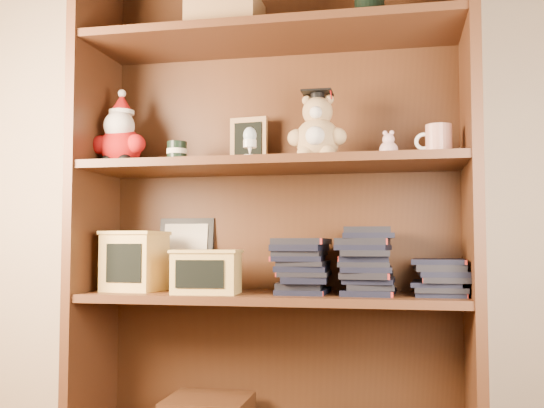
{
  "coord_description": "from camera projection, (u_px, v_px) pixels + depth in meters",
  "views": [
    {
      "loc": [
        0.24,
        -0.59,
        0.7
      ],
      "look_at": [
        -0.15,
        1.3,
        0.82
      ],
      "focal_mm": 42.0,
      "sensor_mm": 36.0,
      "label": 1
    }
  ],
  "objects": [
    {
      "name": "book_stack_left",
      "position": [
        303.0,
        267.0,
        1.9
      ],
      "size": [
        0.14,
        0.2,
        0.16
      ],
      "color": "black",
      "rests_on": "shelf_lower"
    },
    {
      "name": "teacher_mug",
      "position": [
        438.0,
        141.0,
        1.85
      ],
      "size": [
        0.11,
        0.08,
        0.09
      ],
      "color": "silver",
      "rests_on": "shelf_upper"
    },
    {
      "name": "pencils_box",
      "position": [
        207.0,
        271.0,
        1.9
      ],
      "size": [
        0.21,
        0.16,
        0.13
      ],
      "color": "#D8B058",
      "rests_on": "shelf_lower"
    },
    {
      "name": "santa_plush",
      "position": [
        120.0,
        137.0,
        2.04
      ],
      "size": [
        0.18,
        0.13,
        0.26
      ],
      "color": "#A50F0F",
      "rests_on": "shelf_upper"
    },
    {
      "name": "treats_box",
      "position": [
        135.0,
        261.0,
        2.01
      ],
      "size": [
        0.19,
        0.19,
        0.19
      ],
      "color": "#D8B058",
      "rests_on": "shelf_lower"
    },
    {
      "name": "book_stack_mid",
      "position": [
        366.0,
        262.0,
        1.87
      ],
      "size": [
        0.14,
        0.2,
        0.19
      ],
      "color": "black",
      "rests_on": "shelf_lower"
    },
    {
      "name": "grad_teddy_bear",
      "position": [
        317.0,
        133.0,
        1.91
      ],
      "size": [
        0.18,
        0.15,
        0.22
      ],
      "color": "tan",
      "rests_on": "shelf_upper"
    },
    {
      "name": "shelf_upper",
      "position": [
        272.0,
        166.0,
        1.94
      ],
      "size": [
        1.14,
        0.33,
        0.02
      ],
      "color": "#4E2A16",
      "rests_on": "ground"
    },
    {
      "name": "pink_figurine",
      "position": [
        389.0,
        148.0,
        1.88
      ],
      "size": [
        0.06,
        0.06,
        0.09
      ],
      "color": "#D9A8A8",
      "rests_on": "shelf_upper"
    },
    {
      "name": "chalkboard_plaque",
      "position": [
        249.0,
        143.0,
        2.08
      ],
      "size": [
        0.13,
        0.08,
        0.16
      ],
      "color": "#9E7547",
      "rests_on": "shelf_upper"
    },
    {
      "name": "certificate_frame",
      "position": [
        186.0,
        253.0,
        2.13
      ],
      "size": [
        0.19,
        0.05,
        0.24
      ],
      "color": "black",
      "rests_on": "shelf_lower"
    },
    {
      "name": "egg_cup",
      "position": [
        250.0,
        142.0,
        1.88
      ],
      "size": [
        0.05,
        0.05,
        0.1
      ],
      "color": "white",
      "rests_on": "shelf_upper"
    },
    {
      "name": "teachers_tin",
      "position": [
        177.0,
        153.0,
        2.01
      ],
      "size": [
        0.06,
        0.06,
        0.07
      ],
      "color": "black",
      "rests_on": "shelf_upper"
    },
    {
      "name": "bookcase",
      "position": [
        274.0,
        218.0,
        1.98
      ],
      "size": [
        1.2,
        0.35,
        1.6
      ],
      "color": "#4E2A16",
      "rests_on": "ground"
    },
    {
      "name": "shelf_lower",
      "position": [
        272.0,
        297.0,
        1.92
      ],
      "size": [
        1.14,
        0.33,
        0.02
      ],
      "color": "#4E2A16",
      "rests_on": "ground"
    },
    {
      "name": "book_stack_right",
      "position": [
        441.0,
        276.0,
        1.82
      ],
      "size": [
        0.14,
        0.2,
        0.11
      ],
      "color": "black",
      "rests_on": "shelf_lower"
    }
  ]
}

